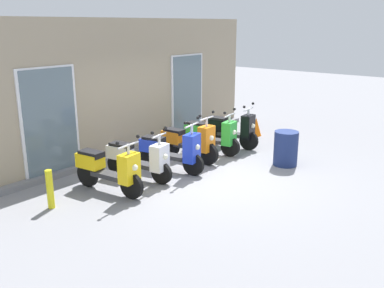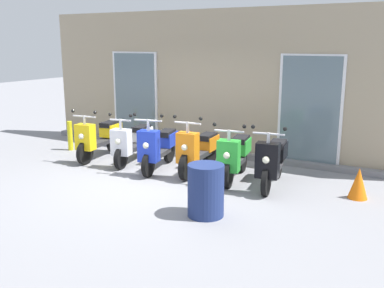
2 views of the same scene
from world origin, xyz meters
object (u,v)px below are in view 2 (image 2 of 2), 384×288
(scooter_blue, at_px, (159,146))
(scooter_orange, at_px, (199,150))
(scooter_black, at_px, (273,160))
(traffic_cone, at_px, (358,183))
(scooter_white, at_px, (133,141))
(scooter_yellow, at_px, (99,137))
(curb_bollard, at_px, (70,136))
(trash_bin, at_px, (206,190))
(scooter_green, at_px, (235,155))

(scooter_blue, height_order, scooter_orange, scooter_blue)
(scooter_black, height_order, traffic_cone, scooter_black)
(scooter_white, bearing_deg, traffic_cone, -0.33)
(scooter_yellow, xyz_separation_m, scooter_white, (0.85, 0.08, -0.02))
(scooter_yellow, distance_m, curb_bollard, 1.15)
(scooter_orange, height_order, scooter_black, scooter_orange)
(scooter_white, distance_m, scooter_black, 3.16)
(scooter_blue, relative_size, trash_bin, 2.02)
(scooter_orange, xyz_separation_m, traffic_cone, (3.00, -0.02, -0.20))
(scooter_black, bearing_deg, curb_bollard, 176.66)
(scooter_orange, bearing_deg, trash_bin, -58.91)
(traffic_cone, distance_m, trash_bin, 2.65)
(scooter_orange, relative_size, curb_bollard, 2.32)
(scooter_blue, distance_m, scooter_orange, 0.83)
(scooter_black, relative_size, trash_bin, 1.96)
(scooter_yellow, distance_m, scooter_black, 4.02)
(traffic_cone, bearing_deg, scooter_yellow, -179.42)
(scooter_white, bearing_deg, scooter_green, -1.62)
(scooter_yellow, xyz_separation_m, scooter_black, (4.01, -0.06, 0.01))
(scooter_blue, bearing_deg, trash_bin, -41.18)
(scooter_white, bearing_deg, scooter_yellow, -174.52)
(scooter_green, distance_m, traffic_cone, 2.20)
(scooter_blue, bearing_deg, scooter_black, 1.32)
(scooter_black, bearing_deg, traffic_cone, 4.66)
(scooter_orange, height_order, trash_bin, scooter_orange)
(scooter_blue, xyz_separation_m, scooter_green, (1.62, 0.13, -0.02))
(scooter_green, bearing_deg, scooter_yellow, -179.76)
(scooter_green, xyz_separation_m, curb_bollard, (-4.37, 0.22, -0.12))
(scooter_white, distance_m, scooter_green, 2.41)
(scooter_black, xyz_separation_m, curb_bollard, (-5.13, 0.30, -0.15))
(scooter_orange, distance_m, scooter_green, 0.81)
(scooter_white, relative_size, traffic_cone, 3.03)
(scooter_orange, distance_m, traffic_cone, 3.01)
(scooter_blue, xyz_separation_m, traffic_cone, (3.81, 0.17, -0.22))
(scooter_yellow, height_order, scooter_orange, scooter_orange)
(scooter_white, relative_size, scooter_green, 1.03)
(scooter_yellow, bearing_deg, scooter_orange, 1.67)
(scooter_blue, distance_m, traffic_cone, 3.82)
(scooter_blue, bearing_deg, scooter_orange, 13.08)
(scooter_white, distance_m, traffic_cone, 4.61)
(scooter_green, distance_m, trash_bin, 1.88)
(scooter_green, height_order, curb_bollard, scooter_green)
(scooter_green, bearing_deg, scooter_white, 178.38)
(scooter_yellow, bearing_deg, traffic_cone, 0.58)
(scooter_orange, bearing_deg, traffic_cone, -0.31)
(scooter_blue, height_order, curb_bollard, scooter_blue)
(scooter_white, relative_size, scooter_blue, 0.99)
(scooter_blue, xyz_separation_m, scooter_black, (2.37, 0.05, 0.01))
(scooter_yellow, bearing_deg, curb_bollard, 167.97)
(traffic_cone, height_order, curb_bollard, curb_bollard)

